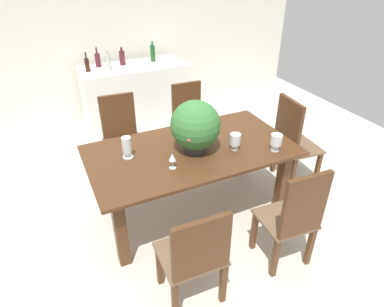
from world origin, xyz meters
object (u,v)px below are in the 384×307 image
(chair_far_left, at_px, (121,133))
(crystal_vase_left, at_px, (235,140))
(wine_glass, at_px, (172,158))
(chair_far_right, at_px, (189,119))
(wine_bottle_tall, at_px, (87,65))
(chair_near_right, at_px, (294,217))
(flower_centerpiece, at_px, (195,126))
(dining_table, at_px, (191,160))
(kitchen_counter, at_px, (136,95))
(crystal_vase_center_near, at_px, (127,146))
(crystal_vase_right, at_px, (276,141))
(wine_bottle_amber, at_px, (98,60))
(wine_bottle_green, at_px, (153,53))
(chair_foot_end, at_px, (292,138))
(wine_bottle_clear, at_px, (108,62))
(wine_bottle_dark, at_px, (122,58))
(chair_near_left, at_px, (196,255))

(chair_far_left, height_order, crystal_vase_left, chair_far_left)
(chair_far_left, bearing_deg, wine_glass, -79.01)
(chair_far_right, relative_size, wine_bottle_tall, 3.74)
(chair_near_right, bearing_deg, wine_glass, -43.99)
(wine_glass, relative_size, wine_bottle_tall, 0.57)
(chair_near_right, distance_m, flower_centerpiece, 1.17)
(dining_table, height_order, kitchen_counter, kitchen_counter)
(crystal_vase_center_near, distance_m, crystal_vase_right, 1.40)
(wine_glass, relative_size, wine_bottle_amber, 0.54)
(chair_near_right, relative_size, wine_bottle_green, 3.44)
(flower_centerpiece, bearing_deg, chair_far_left, 113.75)
(crystal_vase_left, bearing_deg, chair_near_right, -85.48)
(chair_far_right, xyz_separation_m, kitchen_counter, (-0.32, 1.24, -0.07))
(kitchen_counter, bearing_deg, crystal_vase_right, -77.37)
(chair_far_left, relative_size, wine_glass, 6.57)
(wine_bottle_green, bearing_deg, crystal_vase_left, -92.14)
(chair_near_right, relative_size, wine_bottle_tall, 3.81)
(chair_far_right, height_order, wine_bottle_green, wine_bottle_green)
(dining_table, relative_size, chair_foot_end, 1.91)
(chair_far_right, relative_size, wine_bottle_clear, 3.53)
(wine_bottle_clear, bearing_deg, flower_centerpiece, -83.20)
(chair_far_left, xyz_separation_m, chair_near_right, (0.88, -2.04, 0.01))
(dining_table, distance_m, kitchen_counter, 2.27)
(chair_far_left, height_order, wine_bottle_green, wine_bottle_green)
(wine_bottle_tall, bearing_deg, flower_centerpiece, -76.66)
(wine_bottle_dark, bearing_deg, wine_bottle_amber, 170.87)
(wine_bottle_tall, bearing_deg, wine_glass, -84.66)
(chair_foot_end, distance_m, chair_near_left, 2.01)
(crystal_vase_right, height_order, wine_bottle_clear, wine_bottle_clear)
(kitchen_counter, bearing_deg, dining_table, -93.20)
(chair_foot_end, xyz_separation_m, wine_bottle_clear, (-1.51, 2.19, 0.47))
(chair_foot_end, bearing_deg, chair_near_left, 126.40)
(chair_near_left, distance_m, crystal_vase_center_near, 1.20)
(dining_table, bearing_deg, chair_far_right, 66.20)
(chair_far_right, height_order, crystal_vase_center_near, chair_far_right)
(crystal_vase_right, distance_m, wine_bottle_green, 2.74)
(chair_near_left, xyz_separation_m, wine_bottle_tall, (-0.07, 3.30, 0.50))
(wine_bottle_green, xyz_separation_m, wine_bottle_clear, (-0.71, -0.15, -0.01))
(chair_far_right, relative_size, wine_bottle_green, 3.38)
(chair_far_left, xyz_separation_m, wine_bottle_green, (0.91, 1.33, 0.51))
(flower_centerpiece, height_order, wine_bottle_clear, flower_centerpiece)
(chair_near_right, height_order, wine_bottle_tall, wine_bottle_tall)
(chair_far_left, bearing_deg, wine_bottle_tall, 97.94)
(wine_bottle_green, bearing_deg, chair_near_left, -105.21)
(wine_bottle_clear, bearing_deg, chair_far_left, -99.48)
(chair_far_right, height_order, crystal_vase_right, chair_far_right)
(wine_bottle_tall, bearing_deg, kitchen_counter, -1.46)
(dining_table, bearing_deg, crystal_vase_right, -26.96)
(chair_near_left, distance_m, wine_bottle_green, 3.54)
(dining_table, relative_size, wine_bottle_tall, 7.52)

